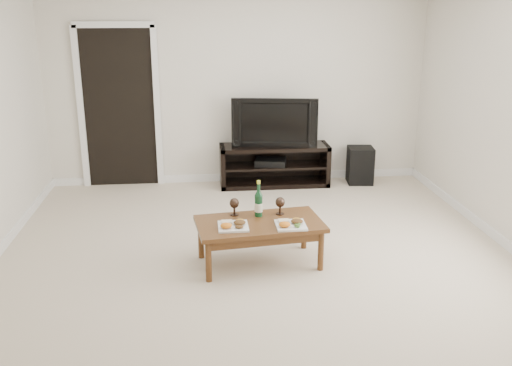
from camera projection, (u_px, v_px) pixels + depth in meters
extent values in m
plane|color=beige|center=(260.00, 267.00, 5.29)|extent=(5.50, 5.50, 0.00)
cube|color=silver|center=(238.00, 86.00, 7.53)|extent=(5.00, 0.04, 2.60)
cube|color=black|center=(120.00, 109.00, 7.43)|extent=(0.90, 0.02, 2.05)
cube|color=black|center=(274.00, 165.00, 7.62)|extent=(1.45, 0.45, 0.55)
imported|color=black|center=(275.00, 121.00, 7.44)|extent=(1.12, 0.32, 0.64)
cube|color=black|center=(270.00, 162.00, 7.59)|extent=(0.45, 0.38, 0.08)
cube|color=black|center=(360.00, 165.00, 7.72)|extent=(0.36, 0.36, 0.49)
cube|color=brown|center=(259.00, 243.00, 5.31)|extent=(1.22, 0.76, 0.42)
cube|color=white|center=(233.00, 224.00, 5.11)|extent=(0.27, 0.27, 0.07)
cube|color=white|center=(291.00, 223.00, 5.14)|extent=(0.27, 0.27, 0.07)
cylinder|color=#0F391C|center=(259.00, 198.00, 5.34)|extent=(0.07, 0.07, 0.35)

